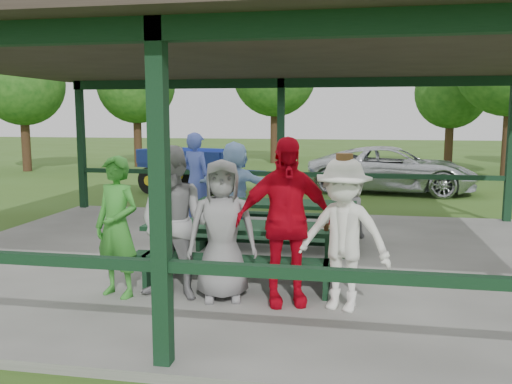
% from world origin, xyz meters
% --- Properties ---
extents(ground, '(90.00, 90.00, 0.00)m').
position_xyz_m(ground, '(0.00, 0.00, 0.00)').
color(ground, '#38591B').
rests_on(ground, ground).
extents(concrete_slab, '(10.00, 8.00, 0.10)m').
position_xyz_m(concrete_slab, '(0.00, 0.00, 0.05)').
color(concrete_slab, slate).
rests_on(concrete_slab, ground).
extents(pavilion_structure, '(10.60, 8.60, 3.24)m').
position_xyz_m(pavilion_structure, '(0.00, 0.00, 3.17)').
color(pavilion_structure, black).
rests_on(pavilion_structure, concrete_slab).
extents(picnic_table_near, '(2.64, 1.39, 0.75)m').
position_xyz_m(picnic_table_near, '(0.19, -1.20, 0.58)').
color(picnic_table_near, black).
rests_on(picnic_table_near, concrete_slab).
extents(picnic_table_far, '(2.71, 1.39, 0.75)m').
position_xyz_m(picnic_table_far, '(0.33, 0.80, 0.58)').
color(picnic_table_far, black).
rests_on(picnic_table_far, concrete_slab).
extents(table_setting, '(2.35, 0.45, 0.10)m').
position_xyz_m(table_setting, '(0.22, -1.18, 0.88)').
color(table_setting, white).
rests_on(table_setting, picnic_table_near).
extents(contestant_green, '(0.72, 0.59, 1.72)m').
position_xyz_m(contestant_green, '(-1.18, -2.14, 0.96)').
color(contestant_green, '#348B2C').
rests_on(contestant_green, concrete_slab).
extents(contestant_grey_left, '(0.98, 0.81, 1.85)m').
position_xyz_m(contestant_grey_left, '(-0.47, -2.10, 1.03)').
color(contestant_grey_left, gray).
rests_on(contestant_grey_left, concrete_slab).
extents(contestant_grey_mid, '(0.93, 0.72, 1.69)m').
position_xyz_m(contestant_grey_mid, '(0.10, -2.03, 0.95)').
color(contestant_grey_mid, gray).
rests_on(contestant_grey_mid, concrete_slab).
extents(contestant_red, '(1.24, 0.80, 1.96)m').
position_xyz_m(contestant_red, '(0.86, -2.04, 1.08)').
color(contestant_red, red).
rests_on(contestant_red, concrete_slab).
extents(contestant_white_fedora, '(1.26, 0.94, 1.78)m').
position_xyz_m(contestant_white_fedora, '(1.52, -2.12, 0.97)').
color(contestant_white_fedora, white).
rests_on(contestant_white_fedora, concrete_slab).
extents(spectator_lblue, '(1.66, 0.76, 1.73)m').
position_xyz_m(spectator_lblue, '(-0.55, 1.63, 0.96)').
color(spectator_lblue, '#9ABFEE').
rests_on(spectator_lblue, concrete_slab).
extents(spectator_blue, '(0.80, 0.69, 1.87)m').
position_xyz_m(spectator_blue, '(-1.47, 2.15, 1.03)').
color(spectator_blue, '#4457B1').
rests_on(spectator_blue, concrete_slab).
extents(spectator_grey, '(0.84, 0.75, 1.45)m').
position_xyz_m(spectator_grey, '(1.51, 1.63, 0.82)').
color(spectator_grey, gray).
rests_on(spectator_grey, concrete_slab).
extents(pickup_truck, '(5.18, 2.84, 1.38)m').
position_xyz_m(pickup_truck, '(2.75, 8.56, 0.69)').
color(pickup_truck, silver).
rests_on(pickup_truck, ground).
extents(farm_trailer, '(4.02, 2.45, 1.40)m').
position_xyz_m(farm_trailer, '(-3.19, 7.37, 0.69)').
color(farm_trailer, navy).
rests_on(farm_trailer, ground).
extents(tree_far_left, '(3.45, 3.45, 5.40)m').
position_xyz_m(tree_far_left, '(-8.05, 14.97, 3.65)').
color(tree_far_left, '#342414').
rests_on(tree_far_left, ground).
extents(tree_left, '(3.97, 3.97, 6.21)m').
position_xyz_m(tree_left, '(-2.26, 17.90, 4.20)').
color(tree_left, '#342414').
rests_on(tree_left, ground).
extents(tree_mid, '(3.08, 3.08, 4.81)m').
position_xyz_m(tree_mid, '(5.63, 16.59, 3.25)').
color(tree_mid, '#342414').
rests_on(tree_mid, ground).
extents(tree_right, '(4.00, 4.00, 6.25)m').
position_xyz_m(tree_right, '(7.03, 12.78, 4.23)').
color(tree_right, '#342414').
rests_on(tree_right, ground).
extents(tree_edge_left, '(3.36, 3.36, 5.24)m').
position_xyz_m(tree_edge_left, '(-11.79, 12.18, 3.55)').
color(tree_edge_left, '#342414').
rests_on(tree_edge_left, ground).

